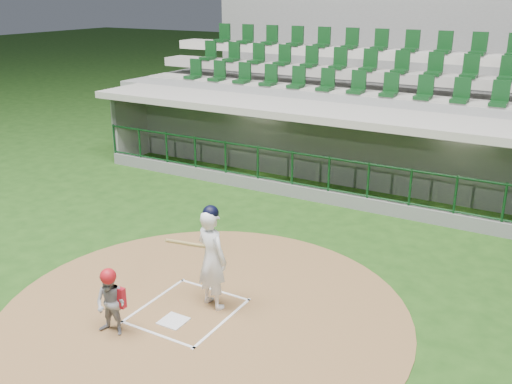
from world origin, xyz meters
TOP-DOWN VIEW (x-y plane):
  - ground at (0.00, 0.00)m, footprint 120.00×120.00m
  - dirt_circle at (0.30, -0.20)m, footprint 7.20×7.20m
  - home_plate at (0.00, -0.70)m, footprint 0.43×0.43m
  - batter_box_chalk at (0.00, -0.30)m, footprint 1.55×1.80m
  - dugout_structure at (0.10, 7.82)m, footprint 16.40×3.70m
  - seating_deck at (0.00, 10.91)m, footprint 17.00×6.72m
  - batter at (0.28, 0.09)m, footprint 0.92×0.95m
  - catcher at (-0.65, -1.46)m, footprint 0.58×0.48m

SIDE VIEW (x-z plane):
  - ground at x=0.00m, z-range 0.00..0.00m
  - dirt_circle at x=0.30m, z-range 0.00..0.01m
  - batter_box_chalk at x=0.00m, z-range 0.01..0.02m
  - home_plate at x=0.00m, z-range 0.01..0.03m
  - catcher at x=-0.65m, z-range 0.01..1.18m
  - dugout_structure at x=0.10m, z-range -0.54..2.46m
  - batter at x=0.28m, z-range 0.01..1.92m
  - seating_deck at x=0.00m, z-range -1.15..4.00m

